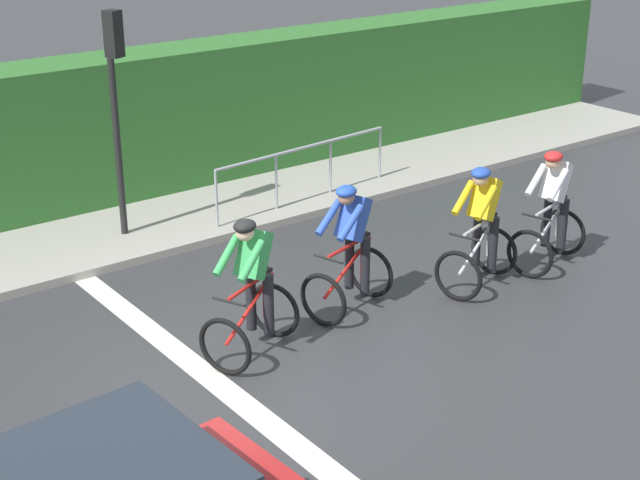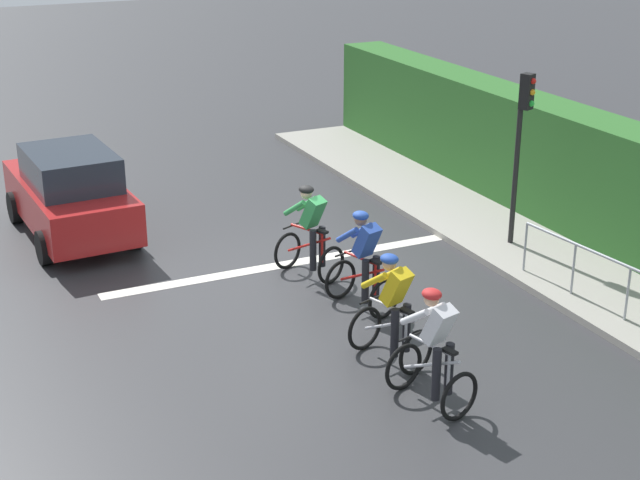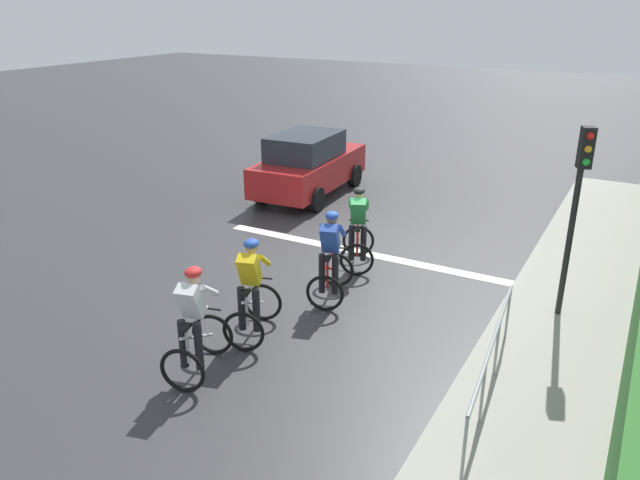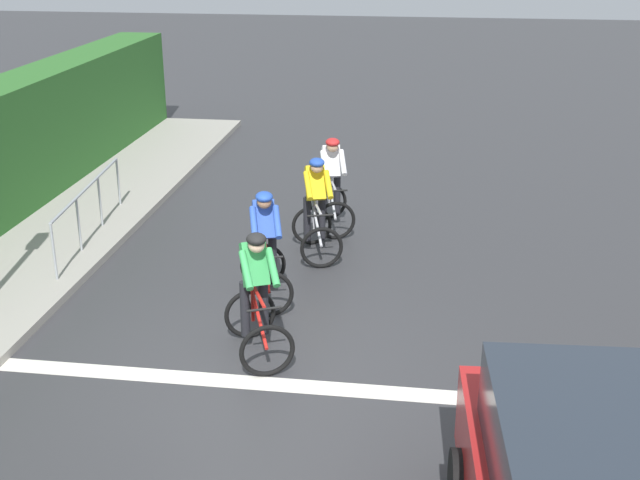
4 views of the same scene
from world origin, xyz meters
TOP-DOWN VIEW (x-y plane):
  - ground_plane at (0.00, 0.00)m, footprint 80.00×80.00m
  - road_marking_stop_line at (0.00, -0.28)m, footprint 7.00×0.30m
  - cyclist_lead at (0.26, 5.05)m, footprint 0.93×1.22m
  - cyclist_second at (0.17, 3.78)m, footprint 0.97×1.23m
  - cyclist_mid at (-0.30, 1.99)m, footprint 0.96×1.23m
  - cyclist_fourth at (-0.08, 0.41)m, footprint 1.06×1.26m
  - pedestrian_railing_kerbside at (-3.64, 3.73)m, footprint 0.38×3.50m

SIDE VIEW (x-z plane):
  - ground_plane at x=0.00m, z-range 0.00..0.00m
  - road_marking_stop_line at x=0.00m, z-range 0.00..0.01m
  - pedestrian_railing_kerbside at x=-3.64m, z-range 0.28..1.30m
  - cyclist_lead at x=0.26m, z-range -0.03..1.63m
  - cyclist_second at x=0.17m, z-range -0.03..1.63m
  - cyclist_mid at x=-0.30m, z-range -0.03..1.63m
  - cyclist_fourth at x=-0.08m, z-range -0.03..1.63m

